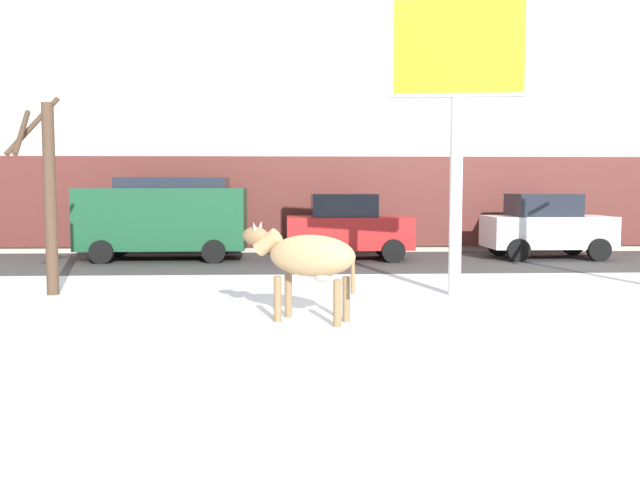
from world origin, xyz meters
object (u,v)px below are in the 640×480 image
object	(u,v)px
cow_tan	(308,257)
car_darkgreen_van	(164,216)
billboard	(458,66)
bare_tree_right_lot	(47,190)
car_red_hatchback	(348,227)
car_white_hatchback	(546,226)
pedestrian_near_billboard	(322,223)
pedestrian_by_cars	(314,223)

from	to	relation	value
cow_tan	car_darkgreen_van	bearing A→B (deg)	113.20
billboard	bare_tree_right_lot	xyz separation A→B (m)	(-7.75, 0.45, -2.30)
car_red_hatchback	car_white_hatchback	distance (m)	5.75
car_red_hatchback	pedestrian_near_billboard	distance (m)	2.78
car_darkgreen_van	car_white_hatchback	bearing A→B (deg)	-0.39
pedestrian_near_billboard	pedestrian_by_cars	distance (m)	0.23
billboard	car_red_hatchback	size ratio (longest dim) A/B	1.58
car_darkgreen_van	pedestrian_by_cars	size ratio (longest dim) A/B	2.67
car_white_hatchback	pedestrian_by_cars	distance (m)	7.09
car_white_hatchback	car_darkgreen_van	bearing A→B (deg)	179.61
cow_tan	pedestrian_near_billboard	size ratio (longest dim) A/B	1.09
pedestrian_by_cars	billboard	bearing A→B (deg)	-75.44
car_red_hatchback	bare_tree_right_lot	xyz separation A→B (m)	(-6.24, -5.92, 1.08)
pedestrian_by_cars	pedestrian_near_billboard	bearing A→B (deg)	0.00
pedestrian_near_billboard	pedestrian_by_cars	bearing A→B (deg)	180.00
car_red_hatchback	car_white_hatchback	bearing A→B (deg)	0.91
car_darkgreen_van	car_red_hatchback	size ratio (longest dim) A/B	1.31
cow_tan	pedestrian_near_billboard	xyz separation A→B (m)	(0.74, 11.45, -0.11)
cow_tan	car_red_hatchback	distance (m)	8.84
car_red_hatchback	pedestrian_near_billboard	xyz separation A→B (m)	(-0.61, 2.71, -0.05)
cow_tan	car_red_hatchback	size ratio (longest dim) A/B	0.54
cow_tan	car_white_hatchback	size ratio (longest dim) A/B	0.54
cow_tan	car_darkgreen_van	size ratio (longest dim) A/B	0.41
car_darkgreen_van	car_red_hatchback	xyz separation A→B (m)	(5.17, -0.17, -0.32)
cow_tan	billboard	xyz separation A→B (m)	(2.86, 2.37, 3.32)
pedestrian_by_cars	bare_tree_right_lot	distance (m)	10.24
billboard	bare_tree_right_lot	distance (m)	8.10
cow_tan	car_red_hatchback	xyz separation A→B (m)	(1.35, 8.74, -0.07)
cow_tan	car_darkgreen_van	world-z (taller)	car_darkgreen_van
cow_tan	pedestrian_by_cars	world-z (taller)	pedestrian_by_cars
bare_tree_right_lot	car_red_hatchback	bearing A→B (deg)	43.50
pedestrian_near_billboard	car_red_hatchback	bearing A→B (deg)	-77.28
billboard	bare_tree_right_lot	bearing A→B (deg)	176.68
cow_tan	car_red_hatchback	world-z (taller)	car_red_hatchback
car_red_hatchback	bare_tree_right_lot	distance (m)	8.67
pedestrian_by_cars	bare_tree_right_lot	xyz separation A→B (m)	(-5.39, -8.63, 1.13)
car_red_hatchback	pedestrian_by_cars	xyz separation A→B (m)	(-0.85, 2.71, -0.05)
car_white_hatchback	bare_tree_right_lot	xyz separation A→B (m)	(-11.99, -6.01, 1.08)
cow_tan	car_white_hatchback	world-z (taller)	car_white_hatchback
car_darkgreen_van	cow_tan	bearing A→B (deg)	-66.80
car_red_hatchback	cow_tan	bearing A→B (deg)	-98.78
car_darkgreen_van	pedestrian_near_billboard	distance (m)	5.23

